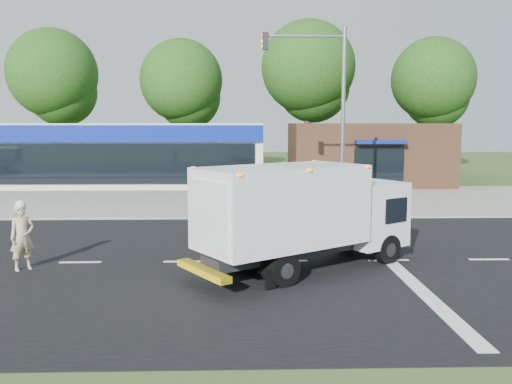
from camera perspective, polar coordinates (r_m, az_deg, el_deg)
ground at (r=16.00m, az=3.27°, el=-7.30°), size 120.00×120.00×0.00m
road_asphalt at (r=16.00m, az=3.27°, el=-7.28°), size 60.00×14.00×0.02m
sidewalk at (r=24.00m, az=1.61°, el=-2.23°), size 60.00×2.40×0.12m
parking_apron at (r=29.73m, az=0.99°, el=-0.48°), size 60.00×9.00×0.02m
lane_markings at (r=14.88m, az=8.96°, el=-8.43°), size 55.20×7.00×0.01m
ems_box_truck at (r=14.72m, az=4.97°, el=-1.90°), size 6.60×5.32×2.92m
emergency_worker at (r=16.16m, az=-23.39°, el=-4.28°), size 0.79×0.77×1.95m
retail_strip_mall at (r=36.23m, az=-13.84°, el=3.88°), size 18.00×6.20×4.00m
brown_storefront at (r=36.43m, az=11.65°, el=3.94°), size 10.00×6.70×4.00m
traffic_signal_pole at (r=23.34m, az=7.60°, el=9.42°), size 3.51×0.25×8.00m
background_trees at (r=43.72m, az=-0.98°, el=11.68°), size 36.77×7.39×12.10m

